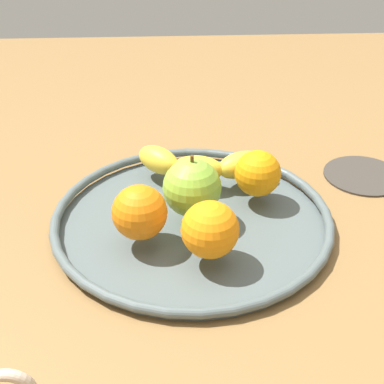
% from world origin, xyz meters
% --- Properties ---
extents(ground_plane, '(1.65, 1.65, 0.04)m').
position_xyz_m(ground_plane, '(0.00, 0.00, -0.02)').
color(ground_plane, olive).
extents(fruit_bowl, '(0.35, 0.35, 0.02)m').
position_xyz_m(fruit_bowl, '(0.00, 0.00, 0.01)').
color(fruit_bowl, '#4E5A5A').
rests_on(fruit_bowl, ground_plane).
extents(banana, '(0.19, 0.09, 0.04)m').
position_xyz_m(banana, '(0.02, 0.09, 0.04)').
color(banana, yellow).
rests_on(banana, fruit_bowl).
extents(apple, '(0.07, 0.07, 0.08)m').
position_xyz_m(apple, '(-0.00, -0.00, 0.05)').
color(apple, '#85B936').
rests_on(apple, fruit_bowl).
extents(orange_back_left, '(0.06, 0.06, 0.06)m').
position_xyz_m(orange_back_left, '(0.09, 0.04, 0.05)').
color(orange_back_left, orange).
rests_on(orange_back_left, fruit_bowl).
extents(orange_back_right, '(0.06, 0.06, 0.06)m').
position_xyz_m(orange_back_right, '(-0.06, -0.04, 0.05)').
color(orange_back_right, orange).
rests_on(orange_back_right, fruit_bowl).
extents(orange_center, '(0.07, 0.07, 0.07)m').
position_xyz_m(orange_center, '(0.02, -0.08, 0.05)').
color(orange_center, orange).
rests_on(orange_center, fruit_bowl).
extents(ambient_coaster, '(0.12, 0.12, 0.01)m').
position_xyz_m(ambient_coaster, '(0.26, 0.11, 0.00)').
color(ambient_coaster, '#39332D').
rests_on(ambient_coaster, ground_plane).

